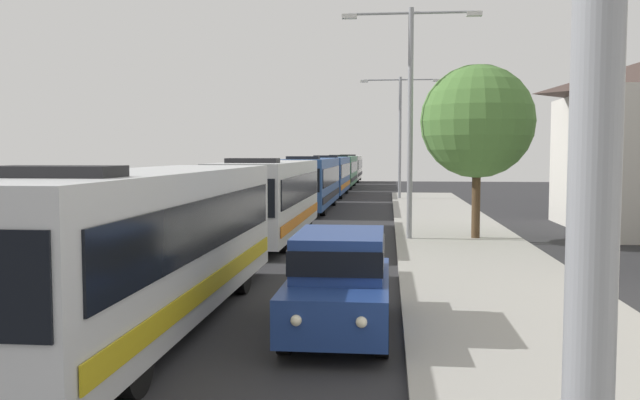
{
  "coord_description": "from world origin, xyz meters",
  "views": [
    {
      "loc": [
        3.3,
        0.35,
        3.39
      ],
      "look_at": [
        1.27,
        19.98,
        1.99
      ],
      "focal_mm": 37.23,
      "sensor_mm": 36.0,
      "label": 1
    }
  ],
  "objects_px": {
    "bus_rear": "(341,170)",
    "roadside_tree": "(477,122)",
    "white_suv": "(340,279)",
    "streetlamp_far": "(400,125)",
    "bus_tail_end": "(350,167)",
    "streetlamp_mid": "(410,100)",
    "bus_lead": "(149,241)",
    "bus_middle": "(311,182)",
    "bus_fourth_in_line": "(330,174)",
    "bus_second_in_line": "(270,196)"
  },
  "relations": [
    {
      "from": "bus_rear",
      "to": "streetlamp_far",
      "type": "xyz_separation_m",
      "value": [
        5.4,
        -17.3,
        3.69
      ]
    },
    {
      "from": "streetlamp_mid",
      "to": "streetlamp_far",
      "type": "xyz_separation_m",
      "value": [
        0.0,
        22.55,
        0.04
      ]
    },
    {
      "from": "bus_rear",
      "to": "streetlamp_far",
      "type": "relative_size",
      "value": 1.41
    },
    {
      "from": "bus_rear",
      "to": "streetlamp_far",
      "type": "distance_m",
      "value": 18.5
    },
    {
      "from": "bus_second_in_line",
      "to": "streetlamp_mid",
      "type": "bearing_deg",
      "value": -3.13
    },
    {
      "from": "bus_middle",
      "to": "bus_tail_end",
      "type": "relative_size",
      "value": 1.04
    },
    {
      "from": "bus_middle",
      "to": "bus_rear",
      "type": "bearing_deg",
      "value": 90.0
    },
    {
      "from": "bus_lead",
      "to": "streetlamp_mid",
      "type": "relative_size",
      "value": 1.37
    },
    {
      "from": "roadside_tree",
      "to": "bus_rear",
      "type": "bearing_deg",
      "value": 101.36
    },
    {
      "from": "bus_lead",
      "to": "bus_fourth_in_line",
      "type": "bearing_deg",
      "value": 90.0
    },
    {
      "from": "roadside_tree",
      "to": "streetlamp_far",
      "type": "bearing_deg",
      "value": 96.51
    },
    {
      "from": "bus_tail_end",
      "to": "bus_rear",
      "type": "bearing_deg",
      "value": -90.0
    },
    {
      "from": "bus_lead",
      "to": "streetlamp_mid",
      "type": "distance_m",
      "value": 14.49
    },
    {
      "from": "bus_middle",
      "to": "bus_tail_end",
      "type": "xyz_separation_m",
      "value": [
        -0.0,
        39.8,
        -0.0
      ]
    },
    {
      "from": "bus_tail_end",
      "to": "roadside_tree",
      "type": "height_order",
      "value": "roadside_tree"
    },
    {
      "from": "white_suv",
      "to": "bus_second_in_line",
      "type": "bearing_deg",
      "value": 105.61
    },
    {
      "from": "bus_tail_end",
      "to": "roadside_tree",
      "type": "xyz_separation_m",
      "value": [
        7.92,
        -53.29,
        2.88
      ]
    },
    {
      "from": "bus_middle",
      "to": "streetlamp_mid",
      "type": "bearing_deg",
      "value": -68.76
    },
    {
      "from": "bus_rear",
      "to": "streetlamp_far",
      "type": "bearing_deg",
      "value": -72.67
    },
    {
      "from": "bus_fourth_in_line",
      "to": "bus_second_in_line",
      "type": "bearing_deg",
      "value": -90.0
    },
    {
      "from": "bus_fourth_in_line",
      "to": "bus_tail_end",
      "type": "bearing_deg",
      "value": 90.0
    },
    {
      "from": "bus_tail_end",
      "to": "streetlamp_mid",
      "type": "distance_m",
      "value": 54.08
    },
    {
      "from": "bus_second_in_line",
      "to": "bus_rear",
      "type": "height_order",
      "value": "same"
    },
    {
      "from": "bus_fourth_in_line",
      "to": "streetlamp_mid",
      "type": "relative_size",
      "value": 1.34
    },
    {
      "from": "bus_fourth_in_line",
      "to": "bus_rear",
      "type": "height_order",
      "value": "same"
    },
    {
      "from": "bus_second_in_line",
      "to": "bus_tail_end",
      "type": "xyz_separation_m",
      "value": [
        0.0,
        53.39,
        0.0
      ]
    },
    {
      "from": "bus_second_in_line",
      "to": "roadside_tree",
      "type": "bearing_deg",
      "value": 0.78
    },
    {
      "from": "bus_second_in_line",
      "to": "white_suv",
      "type": "bearing_deg",
      "value": -74.39
    },
    {
      "from": "white_suv",
      "to": "streetlamp_far",
      "type": "distance_m",
      "value": 35.8
    },
    {
      "from": "bus_lead",
      "to": "white_suv",
      "type": "xyz_separation_m",
      "value": [
        3.7,
        -0.0,
        -0.66
      ]
    },
    {
      "from": "roadside_tree",
      "to": "bus_fourth_in_line",
      "type": "bearing_deg",
      "value": 106.64
    },
    {
      "from": "roadside_tree",
      "to": "bus_lead",
      "type": "bearing_deg",
      "value": -120.71
    },
    {
      "from": "bus_rear",
      "to": "streetlamp_mid",
      "type": "distance_m",
      "value": 40.38
    },
    {
      "from": "bus_tail_end",
      "to": "roadside_tree",
      "type": "bearing_deg",
      "value": -81.54
    },
    {
      "from": "bus_lead",
      "to": "bus_rear",
      "type": "relative_size",
      "value": 0.97
    },
    {
      "from": "streetlamp_mid",
      "to": "roadside_tree",
      "type": "bearing_deg",
      "value": 9.05
    },
    {
      "from": "bus_lead",
      "to": "white_suv",
      "type": "height_order",
      "value": "bus_lead"
    },
    {
      "from": "white_suv",
      "to": "streetlamp_far",
      "type": "relative_size",
      "value": 0.52
    },
    {
      "from": "streetlamp_far",
      "to": "streetlamp_mid",
      "type": "bearing_deg",
      "value": -90.0
    },
    {
      "from": "bus_fourth_in_line",
      "to": "bus_tail_end",
      "type": "height_order",
      "value": "same"
    },
    {
      "from": "streetlamp_mid",
      "to": "streetlamp_far",
      "type": "relative_size",
      "value": 1.0
    },
    {
      "from": "bus_fourth_in_line",
      "to": "streetlamp_far",
      "type": "xyz_separation_m",
      "value": [
        5.4,
        -4.36,
        3.69
      ]
    },
    {
      "from": "bus_fourth_in_line",
      "to": "white_suv",
      "type": "height_order",
      "value": "bus_fourth_in_line"
    },
    {
      "from": "bus_lead",
      "to": "bus_fourth_in_line",
      "type": "relative_size",
      "value": 1.02
    },
    {
      "from": "bus_tail_end",
      "to": "streetlamp_mid",
      "type": "height_order",
      "value": "streetlamp_mid"
    },
    {
      "from": "bus_rear",
      "to": "roadside_tree",
      "type": "relative_size",
      "value": 1.85
    },
    {
      "from": "streetlamp_mid",
      "to": "streetlamp_far",
      "type": "bearing_deg",
      "value": 90.0
    },
    {
      "from": "bus_lead",
      "to": "bus_second_in_line",
      "type": "distance_m",
      "value": 13.24
    },
    {
      "from": "bus_rear",
      "to": "roadside_tree",
      "type": "height_order",
      "value": "roadside_tree"
    },
    {
      "from": "bus_fourth_in_line",
      "to": "roadside_tree",
      "type": "relative_size",
      "value": 1.76
    }
  ]
}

